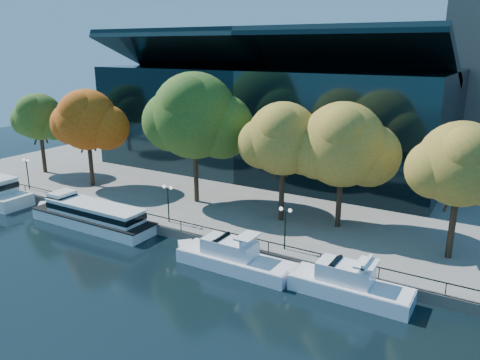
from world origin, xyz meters
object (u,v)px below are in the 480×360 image
Objects in this scene: tree_0 at (39,118)px; tree_2 at (196,118)px; cruiser_near at (230,256)px; tree_5 at (462,166)px; tree_1 at (88,121)px; lamp_1 at (168,195)px; tour_boat at (89,214)px; lamp_0 at (27,167)px; tree_3 at (284,140)px; lamp_2 at (285,219)px; tree_4 at (344,147)px; cruiser_far at (345,283)px.

tree_0 is 0.76× the size of tree_2.
cruiser_near is 21.13m from tree_5.
lamp_1 is at bearing -17.23° from tree_1.
tree_1 is 44.34m from tree_5.
lamp_1 reaches higher than cruiser_near.
tree_0 is at bearing 179.20° from tree_5.
tree_5 is (35.40, 9.12, 7.99)m from tour_boat.
tree_0 is 0.91× the size of tree_1.
lamp_0 is at bearing -138.15° from tree_1.
lamp_1 is (8.43, 3.32, 2.61)m from tour_boat.
cruiser_near is 0.98× the size of tree_5.
lamp_0 reaches higher than cruiser_near.
tree_3 is 13.39m from lamp_1.
tree_0 is at bearing 171.16° from lamp_2.
lamp_0 reaches higher than tour_boat.
lamp_1 is (1.30, -7.04, -7.15)m from tree_2.
tree_4 is at bearing 72.52° from lamp_2.
tree_0 is 2.88× the size of lamp_1.
tree_5 is (55.71, -0.78, 0.27)m from tree_0.
cruiser_near is at bearing -129.79° from lamp_2.
lamp_2 is at bearing -8.84° from tree_0.
tree_5 is at bearing -2.79° from tree_3.
lamp_2 is (13.60, 0.00, 0.00)m from lamp_1.
tree_3 is at bearing -2.06° from tree_2.
lamp_2 is (3.46, -6.63, -5.72)m from tree_3.
tour_boat is 1.43× the size of cruiser_near.
cruiser_far is 16.92m from tree_3.
tour_boat is 18.66m from cruiser_near.
lamp_2 is (-6.95, 3.57, 2.88)m from cruiser_far.
lamp_1 is (-10.14, -6.63, -5.72)m from tree_3.
tree_0 is (-20.31, 9.90, 7.72)m from tour_boat.
cruiser_near is 0.94× the size of tree_3.
lamp_0 and lamp_1 have the same top height.
tree_5 is at bearing -0.80° from tree_0.
lamp_2 is (-13.38, -5.80, -5.38)m from tree_5.
cruiser_far is 44.16m from lamp_0.
tree_2 is 1.26× the size of tree_5.
cruiser_far is 26.28m from tree_2.
cruiser_near is at bearing -89.56° from tree_3.
tour_boat is 15.92m from tree_2.
cruiser_far is at bearing -68.56° from tree_4.
tree_0 is at bearing 164.72° from cruiser_near.
tree_4 is at bearing 2.66° from tree_2.
tree_4 reaches higher than tree_0.
lamp_0 is (-43.92, 3.57, 2.88)m from cruiser_far.
tour_boat is 23.88m from tree_0.
cruiser_near is 10.34m from cruiser_far.
tree_2 is at bearing 5.88° from tree_1.
lamp_1 is at bearing 158.35° from cruiser_near.
tree_0 is 38.87m from tree_3.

